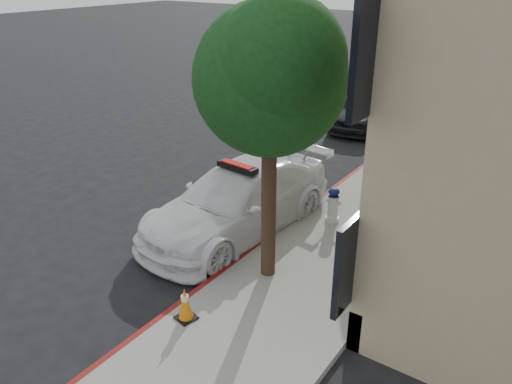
{
  "coord_description": "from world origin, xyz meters",
  "views": [
    {
      "loc": [
        7.76,
        -9.48,
        6.15
      ],
      "look_at": [
        1.42,
        -0.3,
        1.0
      ],
      "focal_mm": 35.0,
      "sensor_mm": 36.0,
      "label": 1
    }
  ],
  "objects": [
    {
      "name": "curb_strip",
      "position": [
        2.06,
        10.0,
        0.07
      ],
      "size": [
        0.12,
        50.0,
        0.15
      ],
      "primitive_type": "cube",
      "color": "maroon",
      "rests_on": "ground"
    },
    {
      "name": "tree_mid",
      "position": [
        2.93,
        5.99,
        4.16
      ],
      "size": [
        2.77,
        2.64,
        5.43
      ],
      "color": "black",
      "rests_on": "sidewalk"
    },
    {
      "name": "traffic_cone",
      "position": [
        2.48,
        -4.12,
        0.48
      ],
      "size": [
        0.42,
        0.42,
        0.67
      ],
      "rotation": [
        0.0,
        0.0,
        -0.21
      ],
      "color": "black",
      "rests_on": "sidewalk"
    },
    {
      "name": "ground",
      "position": [
        0.0,
        0.0,
        0.0
      ],
      "size": [
        120.0,
        120.0,
        0.0
      ],
      "primitive_type": "plane",
      "color": "black",
      "rests_on": "ground"
    },
    {
      "name": "fire_hydrant",
      "position": [
        2.97,
        0.88,
        0.6
      ],
      "size": [
        0.38,
        0.35,
        0.92
      ],
      "rotation": [
        0.0,
        0.0,
        -0.06
      ],
      "color": "silver",
      "rests_on": "sidewalk"
    },
    {
      "name": "tree_far",
      "position": [
        2.93,
        13.99,
        4.39
      ],
      "size": [
        3.1,
        3.0,
        5.81
      ],
      "color": "black",
      "rests_on": "sidewalk"
    },
    {
      "name": "parked_car_mid",
      "position": [
        0.13,
        9.31,
        0.77
      ],
      "size": [
        2.15,
        4.65,
        1.54
      ],
      "primitive_type": "imported",
      "rotation": [
        0.0,
        0.0,
        0.07
      ],
      "color": "black",
      "rests_on": "ground"
    },
    {
      "name": "parked_car_far",
      "position": [
        -0.49,
        18.62,
        0.76
      ],
      "size": [
        2.17,
        4.75,
        1.51
      ],
      "primitive_type": "imported",
      "rotation": [
        0.0,
        0.0,
        0.13
      ],
      "color": "#151C36",
      "rests_on": "ground"
    },
    {
      "name": "sidewalk",
      "position": [
        3.6,
        10.0,
        0.07
      ],
      "size": [
        3.2,
        50.0,
        0.15
      ],
      "primitive_type": "cube",
      "color": "gray",
      "rests_on": "ground"
    },
    {
      "name": "police_car",
      "position": [
        1.1,
        -0.62,
        0.82
      ],
      "size": [
        2.8,
        5.84,
        1.79
      ],
      "rotation": [
        0.0,
        0.0,
        -0.09
      ],
      "color": "white",
      "rests_on": "ground"
    },
    {
      "name": "tree_near",
      "position": [
        2.93,
        -2.01,
        4.27
      ],
      "size": [
        2.92,
        2.82,
        5.62
      ],
      "color": "black",
      "rests_on": "sidewalk"
    }
  ]
}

